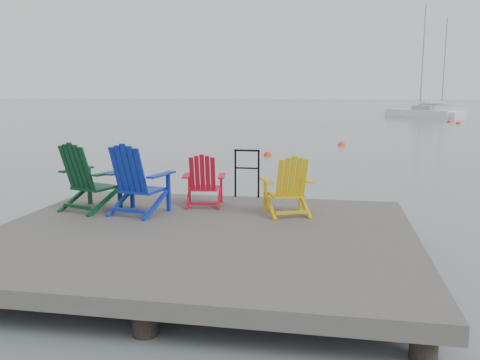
% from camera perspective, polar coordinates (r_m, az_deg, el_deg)
% --- Properties ---
extents(ground, '(400.00, 400.00, 0.00)m').
position_cam_1_polar(ground, '(7.42, -4.41, -9.40)').
color(ground, slate).
rests_on(ground, ground).
extents(dock, '(6.00, 5.00, 1.40)m').
position_cam_1_polar(dock, '(7.32, -4.45, -6.83)').
color(dock, '#2B2826').
rests_on(dock, ground).
extents(handrail, '(0.48, 0.04, 0.90)m').
position_cam_1_polar(handrail, '(9.46, 0.78, 1.29)').
color(handrail, black).
rests_on(handrail, dock).
extents(chair_green, '(1.07, 1.02, 1.12)m').
position_cam_1_polar(chair_green, '(8.75, -16.76, 0.35)').
color(chair_green, '#09361B').
rests_on(chair_green, dock).
extents(chair_blue, '(1.03, 0.97, 1.13)m').
position_cam_1_polar(chair_blue, '(8.28, -11.52, 0.09)').
color(chair_blue, '#0F279F').
rests_on(chair_blue, dock).
extents(chair_red, '(0.79, 0.75, 0.90)m').
position_cam_1_polar(chair_red, '(8.73, -4.12, -0.02)').
color(chair_red, red).
rests_on(chair_red, dock).
extents(chair_yellow, '(0.92, 0.88, 0.96)m').
position_cam_1_polar(chair_yellow, '(8.08, 5.46, -0.62)').
color(chair_yellow, gold).
rests_on(chair_yellow, dock).
extents(sailboat_near, '(6.46, 7.76, 11.20)m').
position_cam_1_polar(sailboat_near, '(53.81, 19.84, 6.95)').
color(sailboat_near, silver).
rests_on(sailboat_near, ground).
extents(sailboat_mid, '(7.10, 7.06, 11.03)m').
position_cam_1_polar(sailboat_mid, '(62.52, 21.44, 7.17)').
color(sailboat_mid, silver).
rests_on(sailboat_mid, ground).
extents(buoy_a, '(0.32, 0.32, 0.32)m').
position_cam_1_polar(buoy_a, '(20.02, 3.10, 2.75)').
color(buoy_a, red).
rests_on(buoy_a, ground).
extents(buoy_b, '(0.36, 0.36, 0.36)m').
position_cam_1_polar(buoy_b, '(24.41, 11.34, 3.83)').
color(buoy_b, '#F4490E').
rests_on(buoy_b, ground).
extents(buoy_c, '(0.40, 0.40, 0.40)m').
position_cam_1_polar(buoy_c, '(44.47, 23.30, 5.82)').
color(buoy_c, '#CA490B').
rests_on(buoy_c, ground).
extents(buoy_d, '(0.32, 0.32, 0.32)m').
position_cam_1_polar(buoy_d, '(46.57, 22.39, 6.02)').
color(buoy_d, red).
rests_on(buoy_d, ground).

